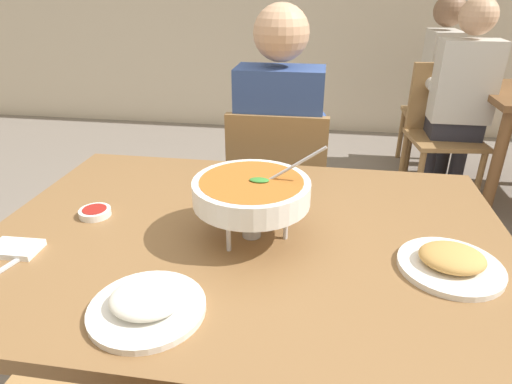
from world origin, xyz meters
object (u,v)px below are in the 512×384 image
diner_main (280,141)px  patron_bg_left (461,92)px  dining_table_main (248,262)px  chair_diner_main (278,192)px  curry_bowl (251,192)px  chair_bg_right (448,106)px  appetizer_plate (451,262)px  chair_bg_left (442,125)px  rice_plate (147,304)px  patron_bg_right (443,76)px  sauce_dish (95,212)px

diner_main → patron_bg_left: 1.54m
dining_table_main → chair_diner_main: 0.80m
curry_bowl → chair_bg_right: size_ratio=0.37×
appetizer_plate → chair_bg_left: (0.48, 2.10, -0.28)m
chair_bg_left → rice_plate: bearing=-115.7°
chair_diner_main → patron_bg_right: 2.00m
chair_diner_main → rice_plate: chair_diner_main is taller
chair_bg_right → chair_diner_main: bearing=-123.4°
appetizer_plate → rice_plate: bearing=-158.9°
curry_bowl → dining_table_main: bearing=135.8°
rice_plate → patron_bg_right: 3.05m
curry_bowl → rice_plate: 0.38m
sauce_dish → patron_bg_right: 2.87m
appetizer_plate → patron_bg_left: (0.54, 2.04, -0.04)m
appetizer_plate → patron_bg_left: patron_bg_left is taller
chair_diner_main → patron_bg_right: (1.05, 1.68, 0.24)m
dining_table_main → chair_bg_right: (1.14, 2.52, -0.16)m
diner_main → appetizer_plate: diner_main is taller
chair_bg_right → patron_bg_right: size_ratio=0.69×
diner_main → patron_bg_left: bearing=47.3°
dining_table_main → chair_bg_left: (0.98, 2.01, -0.16)m
dining_table_main → curry_bowl: bearing=-44.2°
chair_diner_main → chair_bg_left: size_ratio=1.00×
patron_bg_right → chair_bg_left: bearing=-98.5°
patron_bg_left → rice_plate: bearing=-117.5°
patron_bg_right → chair_bg_right: bearing=28.4°
rice_plate → sauce_dish: rice_plate is taller
sauce_dish → patron_bg_right: bearing=58.4°
diner_main → curry_bowl: diner_main is taller
chair_diner_main → patron_bg_left: patron_bg_left is taller
dining_table_main → sauce_dish: size_ratio=15.54×
curry_bowl → appetizer_plate: 0.50m
chair_diner_main → appetizer_plate: chair_diner_main is taller
sauce_dish → patron_bg_left: bearing=52.2°
dining_table_main → rice_plate: bearing=-113.6°
chair_diner_main → diner_main: 0.24m
sauce_dish → chair_diner_main: bearing=59.3°
chair_diner_main → appetizer_plate: size_ratio=3.75×
sauce_dish → patron_bg_left: (1.50, 1.92, -0.03)m
curry_bowl → chair_bg_right: curry_bowl is taller
dining_table_main → chair_diner_main: bearing=90.0°
curry_bowl → diner_main: bearing=91.0°
curry_bowl → chair_diner_main: bearing=91.0°
dining_table_main → patron_bg_right: (1.05, 2.47, 0.08)m
sauce_dish → chair_bg_left: size_ratio=0.10×
dining_table_main → chair_bg_left: chair_bg_left is taller
rice_plate → curry_bowl: bearing=63.5°
curry_bowl → sauce_dish: (-0.47, 0.04, -0.12)m
rice_plate → patron_bg_left: (1.19, 2.29, -0.04)m
dining_table_main → curry_bowl: (0.01, -0.01, 0.23)m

